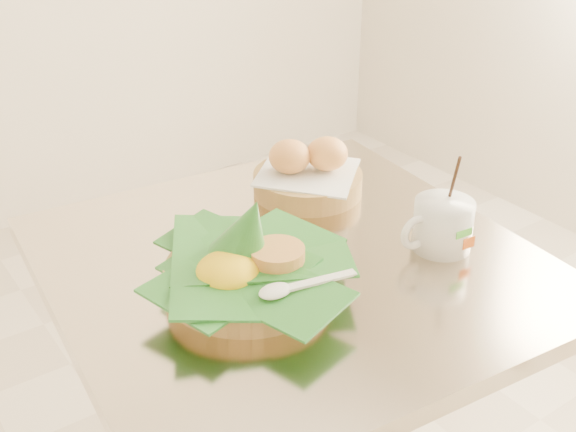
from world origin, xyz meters
TOP-DOWN VIEW (x-y plane):
  - cafe_table at (0.13, 0.01)m, footprint 0.76×0.76m
  - rice_basket at (0.03, -0.02)m, footprint 0.29×0.29m
  - bread_basket at (0.29, 0.18)m, footprint 0.23×0.23m
  - coffee_mug at (0.34, -0.09)m, footprint 0.13×0.10m

SIDE VIEW (x-z plane):
  - cafe_table at x=0.13m, z-range 0.15..0.90m
  - bread_basket at x=0.29m, z-range 0.74..0.84m
  - rice_basket at x=0.03m, z-range 0.72..0.86m
  - coffee_mug at x=0.34m, z-range 0.71..0.87m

